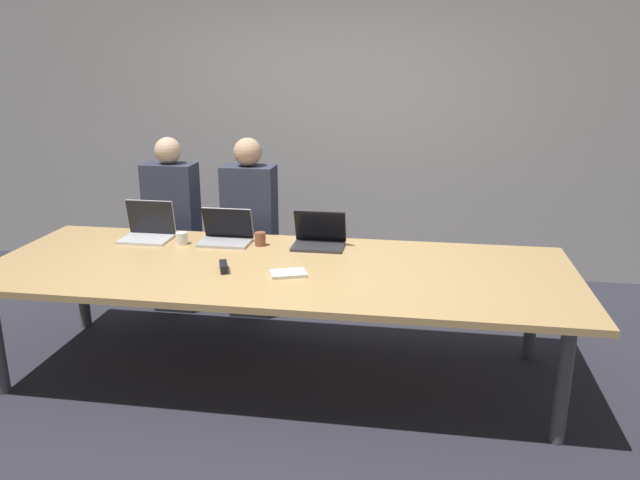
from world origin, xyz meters
TOP-DOWN VIEW (x-y plane):
  - ground_plane at (0.00, 0.00)m, footprint 24.00×24.00m
  - curtain_wall at (0.00, 2.17)m, footprint 12.00×0.06m
  - conference_table at (0.00, 0.00)m, footprint 3.64×1.35m
  - laptop_far_midleft at (-0.47, 0.44)m, footprint 0.35×0.24m
  - person_far_midleft at (-0.44, 0.96)m, footprint 0.40×0.24m
  - cup_far_midleft at (-0.21, 0.40)m, footprint 0.07×0.07m
  - laptop_far_left at (-1.04, 0.44)m, footprint 0.35×0.26m
  - person_far_left at (-1.08, 0.97)m, footprint 0.40×0.24m
  - cup_far_left at (-0.76, 0.35)m, footprint 0.08×0.08m
  - laptop_far_center at (0.19, 0.45)m, footprint 0.35×0.25m
  - stapler at (-0.30, -0.14)m, footprint 0.10×0.16m
  - notebook at (0.10, -0.16)m, footprint 0.25×0.21m

SIDE VIEW (x-z plane):
  - ground_plane at x=0.00m, z-range 0.00..0.00m
  - person_far_left at x=-1.08m, z-range -0.02..1.38m
  - person_far_midleft at x=-0.44m, z-range -0.02..1.39m
  - conference_table at x=0.00m, z-range 0.32..1.07m
  - notebook at x=0.10m, z-range 0.75..0.77m
  - stapler at x=-0.30m, z-range 0.75..0.80m
  - cup_far_left at x=-0.76m, z-range 0.75..0.83m
  - cup_far_midleft at x=-0.21m, z-range 0.75..0.84m
  - laptop_far_midleft at x=-0.47m, z-range 0.69..0.94m
  - laptop_far_center at x=0.19m, z-range 0.69..0.94m
  - laptop_far_left at x=-1.04m, z-range 0.69..0.96m
  - curtain_wall at x=0.00m, z-range 0.00..2.80m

